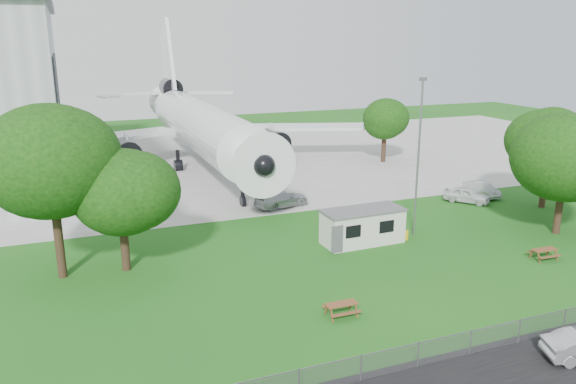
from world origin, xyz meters
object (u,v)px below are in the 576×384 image
object	(u,v)px
airliner	(199,123)
site_cabin	(363,226)
picnic_east	(543,259)
picnic_west	(341,316)

from	to	relation	value
airliner	site_cabin	bearing A→B (deg)	-79.34
picnic_east	airliner	bearing A→B (deg)	114.82
airliner	site_cabin	distance (m)	30.52
picnic_east	picnic_west	bearing A→B (deg)	-170.46
site_cabin	picnic_east	xyz separation A→B (m)	(10.18, -7.53, -1.31)
airliner	picnic_west	world-z (taller)	airliner
airliner	picnic_east	bearing A→B (deg)	-67.06
airliner	picnic_east	distance (m)	40.81
site_cabin	picnic_west	size ratio (longest dim) A/B	3.77
picnic_west	airliner	bearing A→B (deg)	88.71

